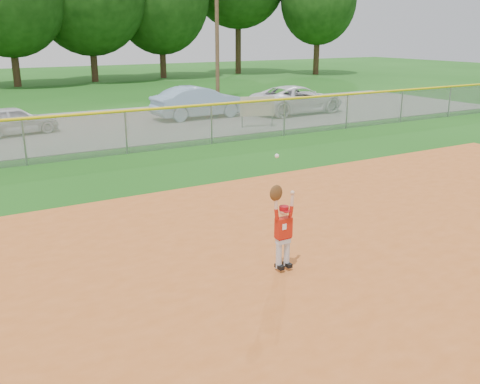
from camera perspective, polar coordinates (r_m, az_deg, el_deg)
name	(u,v)px	position (r m, az deg, el deg)	size (l,w,h in m)	color
ground	(297,251)	(10.57, 6.07, -6.28)	(120.00, 120.00, 0.00)	#185212
clay_infield	(416,318)	(8.60, 18.27, -12.67)	(24.00, 16.00, 0.04)	#BE5B22
parking_strip	(83,128)	(24.83, -16.45, 6.59)	(44.00, 10.00, 0.03)	slate
car_white_a	(13,120)	(23.90, -23.02, 7.04)	(1.40, 3.47, 1.18)	silver
car_blue	(199,102)	(26.52, -4.36, 9.54)	(1.62, 4.65, 1.53)	#80A0BF
car_white_b	(297,99)	(28.16, 6.12, 9.79)	(2.34, 5.08, 1.41)	white
sponsor_sign	(257,107)	(23.83, 1.86, 9.03)	(1.49, 0.49, 1.38)	gray
outfield_fence	(126,129)	(18.99, -12.08, 6.60)	(40.06, 0.10, 1.55)	gray
power_lines	(64,20)	(30.56, -18.26, 17.04)	(19.40, 0.24, 9.00)	#4C3823
ballplayer	(282,227)	(9.34, 4.54, -3.71)	(0.51, 0.22, 2.08)	silver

